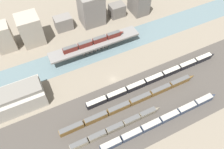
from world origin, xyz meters
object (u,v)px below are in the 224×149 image
train_yard_mid (117,127)px  train_yard_far (132,102)px  train_yard_near (162,120)px  train_yard_outer (156,78)px  train_on_bridge (94,41)px  warehouse_building (16,99)px

train_yard_mid → train_yard_far: 16.94m
train_yard_near → train_yard_far: train_yard_near is taller
train_yard_near → train_yard_outer: train_yard_outer is taller
train_on_bridge → train_yard_outer: size_ratio=0.47×
train_yard_far → train_yard_outer: size_ratio=0.94×
train_yard_near → train_yard_outer: size_ratio=0.79×
train_yard_mid → train_yard_far: train_yard_far is taller
train_yard_mid → train_yard_far: bearing=33.3°
train_on_bridge → train_yard_near: bearing=-80.0°
train_yard_mid → warehouse_building: (-42.41, 36.90, 4.21)m
train_on_bridge → train_yard_outer: 45.80m
train_on_bridge → train_yard_mid: 58.32m
train_yard_near → warehouse_building: (-65.63, 43.88, 4.05)m
train_on_bridge → warehouse_building: size_ratio=1.44×
train_on_bridge → train_yard_outer: (23.24, -38.87, -6.87)m
train_yard_outer → warehouse_building: bearing=166.2°
train_yard_near → train_yard_outer: 27.51m
train_on_bridge → train_yard_mid: train_on_bridge is taller
train_on_bridge → train_yard_far: train_on_bridge is taller
train_yard_outer → warehouse_building: 80.07m
train_yard_near → train_yard_mid: train_yard_near is taller
train_yard_far → warehouse_building: bearing=154.0°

